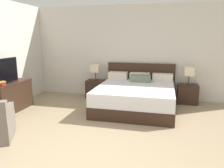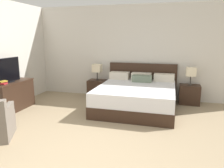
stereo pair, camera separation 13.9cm
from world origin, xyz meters
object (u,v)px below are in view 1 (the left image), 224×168
at_px(book_red_cover, 0,84).
at_px(nightstand_left, 96,89).
at_px(table_lamp_right, 189,72).
at_px(nightstand_right, 188,94).
at_px(dresser, 10,96).
at_px(tv, 5,71).
at_px(bed, 136,96).
at_px(table_lamp_left, 95,68).

bearing_deg(book_red_cover, nightstand_left, 50.85).
bearing_deg(table_lamp_right, nightstand_left, -179.97).
bearing_deg(nightstand_right, nightstand_left, 180.00).
relative_size(table_lamp_right, book_red_cover, 2.05).
bearing_deg(nightstand_left, dresser, -134.08).
distance_m(nightstand_left, dresser, 2.34).
xyz_separation_m(nightstand_right, tv, (-4.24, -1.76, 0.73)).
distance_m(bed, nightstand_left, 1.51).
bearing_deg(tv, dresser, 91.79).
relative_size(nightstand_left, table_lamp_right, 1.12).
height_order(table_lamp_left, table_lamp_right, same).
relative_size(dresser, tv, 1.44).
distance_m(nightstand_left, book_red_cover, 2.61).
bearing_deg(bed, dresser, -162.52).
bearing_deg(table_lamp_right, nightstand_right, -90.00).
relative_size(table_lamp_left, tv, 0.60).
distance_m(nightstand_right, book_red_cover, 4.70).
bearing_deg(nightstand_left, tv, -132.67).
height_order(nightstand_right, tv, tv).
bearing_deg(book_red_cover, table_lamp_right, 25.21).
height_order(nightstand_right, table_lamp_right, table_lamp_right).
distance_m(nightstand_right, table_lamp_right, 0.61).
height_order(bed, nightstand_left, bed).
xyz_separation_m(nightstand_left, book_red_cover, (-1.62, -1.99, 0.46)).
relative_size(nightstand_left, tv, 0.67).
distance_m(bed, book_red_cover, 3.20).
relative_size(table_lamp_left, dresser, 0.41).
bearing_deg(nightstand_right, table_lamp_right, 90.00).
relative_size(bed, book_red_cover, 8.92).
bearing_deg(tv, bed, 18.94).
distance_m(nightstand_right, dresser, 4.56).
bearing_deg(table_lamp_right, bed, -149.89).
distance_m(table_lamp_left, table_lamp_right, 2.61).
xyz_separation_m(nightstand_left, nightstand_right, (2.61, 0.00, 0.00)).
relative_size(bed, nightstand_left, 3.89).
relative_size(nightstand_left, nightstand_right, 1.00).
bearing_deg(table_lamp_left, nightstand_right, -0.03).
bearing_deg(book_red_cover, table_lamp_left, 50.87).
height_order(nightstand_left, nightstand_right, same).
distance_m(nightstand_left, nightstand_right, 2.61).
xyz_separation_m(nightstand_left, table_lamp_right, (2.61, 0.00, 0.61)).
distance_m(bed, table_lamp_left, 1.61).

